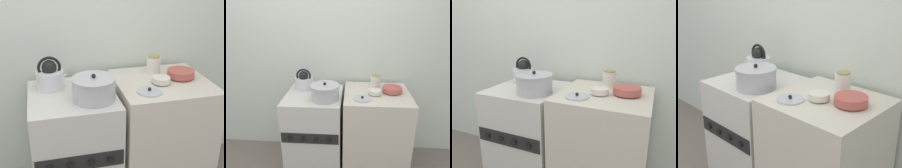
{
  "view_description": "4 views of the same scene",
  "coord_description": "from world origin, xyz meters",
  "views": [
    {
      "loc": [
        -0.19,
        -1.61,
        1.77
      ],
      "look_at": [
        0.29,
        0.33,
        0.92
      ],
      "focal_mm": 50.0,
      "sensor_mm": 36.0,
      "label": 1
    },
    {
      "loc": [
        0.4,
        -1.77,
        1.79
      ],
      "look_at": [
        0.25,
        0.3,
        1.01
      ],
      "focal_mm": 35.0,
      "sensor_mm": 36.0,
      "label": 2
    },
    {
      "loc": [
        1.0,
        -1.2,
        1.41
      ],
      "look_at": [
        0.32,
        0.34,
        0.94
      ],
      "focal_mm": 35.0,
      "sensor_mm": 36.0,
      "label": 3
    },
    {
      "loc": [
        1.73,
        -1.11,
        1.65
      ],
      "look_at": [
        0.31,
        0.35,
        0.92
      ],
      "focal_mm": 50.0,
      "sensor_mm": 36.0,
      "label": 4
    }
  ],
  "objects": [
    {
      "name": "wall_back",
      "position": [
        0.0,
        0.72,
        1.25
      ],
      "size": [
        7.0,
        0.06,
        2.5
      ],
      "color": "silver",
      "rests_on": "ground_plane"
    },
    {
      "name": "stove",
      "position": [
        0.0,
        0.31,
        0.44
      ],
      "size": [
        0.59,
        0.65,
        0.88
      ],
      "color": "beige",
      "rests_on": "ground_plane"
    },
    {
      "name": "counter",
      "position": [
        0.66,
        0.32,
        0.46
      ],
      "size": [
        0.67,
        0.65,
        0.91
      ],
      "color": "beige",
      "rests_on": "ground_plane"
    },
    {
      "name": "kettle",
      "position": [
        -0.13,
        0.45,
        0.97
      ],
      "size": [
        0.23,
        0.19,
        0.23
      ],
      "color": "silver",
      "rests_on": "stove"
    },
    {
      "name": "cooking_pot",
      "position": [
        0.13,
        0.2,
        0.96
      ],
      "size": [
        0.29,
        0.29,
        0.18
      ],
      "color": "#B2B2B7",
      "rests_on": "stove"
    },
    {
      "name": "enamel_bowl",
      "position": [
        0.81,
        0.35,
        0.95
      ],
      "size": [
        0.2,
        0.2,
        0.06
      ],
      "color": "#B75147",
      "rests_on": "counter"
    },
    {
      "name": "small_ceramic_bowl",
      "position": [
        0.63,
        0.28,
        0.94
      ],
      "size": [
        0.13,
        0.13,
        0.05
      ],
      "color": "beige",
      "rests_on": "counter"
    },
    {
      "name": "storage_jar",
      "position": [
        0.65,
        0.49,
        0.98
      ],
      "size": [
        0.1,
        0.1,
        0.14
      ],
      "color": "silver",
      "rests_on": "counter"
    },
    {
      "name": "loose_pot_lid",
      "position": [
        0.5,
        0.16,
        0.92
      ],
      "size": [
        0.17,
        0.17,
        0.03
      ],
      "color": "#B2B2B7",
      "rests_on": "counter"
    }
  ]
}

